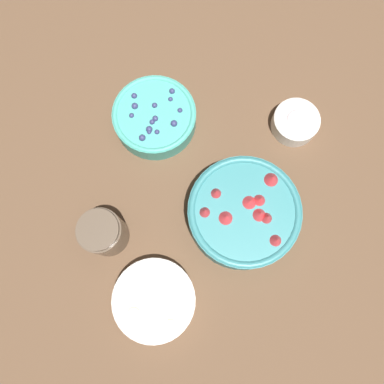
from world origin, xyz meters
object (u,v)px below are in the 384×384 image
Objects in this scene: bowl_blueberries at (155,117)px; bowl_cream at (296,122)px; jar_chocolate at (104,233)px; bowl_bananas at (153,300)px; bowl_strawberries at (243,213)px.

bowl_cream is (-0.15, 0.28, -0.01)m from bowl_blueberries.
bowl_cream is at bearing 152.35° from jar_chocolate.
bowl_bananas is 1.60× the size of bowl_cream.
bowl_bananas is 1.53× the size of jar_chocolate.
jar_chocolate is at bearing -50.76° from bowl_strawberries.
bowl_bananas is at bearing 68.30° from jar_chocolate.
bowl_blueberries reaches higher than bowl_bananas.
jar_chocolate is (0.28, 0.05, 0.02)m from bowl_blueberries.
bowl_bananas is (0.34, 0.21, -0.00)m from bowl_blueberries.
bowl_cream is 0.49m from jar_chocolate.
bowl_blueberries reaches higher than bowl_cream.
bowl_blueberries is 1.12× the size of bowl_bananas.
bowl_strawberries is 0.25m from bowl_cream.
bowl_strawberries is 1.39× the size of bowl_bananas.
bowl_strawberries reaches higher than bowl_blueberries.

